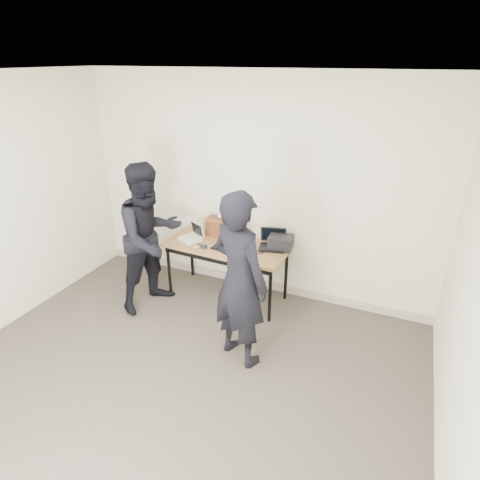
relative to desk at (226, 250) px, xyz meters
The scene contains 13 objects.
room 1.98m from the desk, 84.11° to the right, with size 4.60×4.60×2.80m.
desk is the anchor object (origin of this frame).
laptop_beige 0.48m from the desk, behind, with size 0.34×0.34×0.21m.
laptop_center 0.12m from the desk, 12.26° to the right, with size 0.35×0.34×0.24m.
laptop_right 0.57m from the desk, 19.39° to the left, with size 0.37×0.36×0.23m.
leather_satchel 0.34m from the desk, 128.25° to the left, with size 0.37×0.19×0.25m.
tissue 0.44m from the desk, 122.80° to the left, with size 0.13×0.10×0.08m, color white.
equipment_box 0.67m from the desk, 16.93° to the left, with size 0.28×0.24×0.16m, color black.
power_brick 0.29m from the desk, 142.55° to the right, with size 0.09×0.05×0.03m, color black.
cables 0.08m from the desk, ahead, with size 1.15×0.46×0.01m.
person_typist 1.15m from the desk, 58.17° to the right, with size 0.65×0.43×1.78m, color black.
person_observer 0.91m from the desk, 147.93° to the right, with size 0.86×0.67×1.78m, color black.
baseboard 0.75m from the desk, 63.80° to the left, with size 4.50×0.03×0.10m, color #A39787.
Camera 1 is at (1.71, -2.11, 2.81)m, focal length 30.00 mm.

